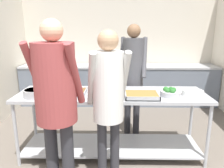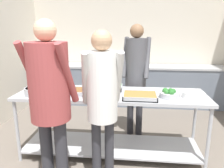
{
  "view_description": "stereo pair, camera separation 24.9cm",
  "coord_description": "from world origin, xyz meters",
  "px_view_note": "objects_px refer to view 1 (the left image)",
  "views": [
    {
      "loc": [
        -0.06,
        -1.15,
        1.73
      ],
      "look_at": [
        -0.11,
        1.73,
        0.99
      ],
      "focal_mm": 35.0,
      "sensor_mm": 36.0,
      "label": 1
    },
    {
      "loc": [
        0.19,
        -1.14,
        1.73
      ],
      "look_at": [
        -0.11,
        1.73,
        0.99
      ],
      "focal_mm": 35.0,
      "sensor_mm": 36.0,
      "label": 2
    }
  ],
  "objects_px": {
    "cook_behind_counter": "(133,68)",
    "serving_tray_vegetables": "(142,95)",
    "serving_tray_roast": "(71,92)",
    "guest_serving_left": "(108,93)",
    "sauce_pan": "(35,93)",
    "plate_stack": "(193,93)",
    "broccoli_bowl": "(170,93)",
    "guest_serving_right": "(56,93)",
    "serving_tray_greens": "(106,88)",
    "water_bottle": "(116,61)"
  },
  "relations": [
    {
      "from": "serving_tray_vegetables",
      "to": "cook_behind_counter",
      "type": "height_order",
      "value": "cook_behind_counter"
    },
    {
      "from": "serving_tray_greens",
      "to": "cook_behind_counter",
      "type": "xyz_separation_m",
      "value": [
        0.41,
        0.43,
        0.21
      ]
    },
    {
      "from": "serving_tray_vegetables",
      "to": "cook_behind_counter",
      "type": "xyz_separation_m",
      "value": [
        -0.05,
        0.79,
        0.21
      ]
    },
    {
      "from": "water_bottle",
      "to": "sauce_pan",
      "type": "bearing_deg",
      "value": -113.79
    },
    {
      "from": "water_bottle",
      "to": "plate_stack",
      "type": "bearing_deg",
      "value": -66.04
    },
    {
      "from": "plate_stack",
      "to": "cook_behind_counter",
      "type": "height_order",
      "value": "cook_behind_counter"
    },
    {
      "from": "sauce_pan",
      "to": "guest_serving_right",
      "type": "distance_m",
      "value": 0.77
    },
    {
      "from": "broccoli_bowl",
      "to": "guest_serving_right",
      "type": "xyz_separation_m",
      "value": [
        -1.27,
        -0.66,
        0.18
      ]
    },
    {
      "from": "sauce_pan",
      "to": "cook_behind_counter",
      "type": "relative_size",
      "value": 0.23
    },
    {
      "from": "plate_stack",
      "to": "guest_serving_right",
      "type": "relative_size",
      "value": 0.15
    },
    {
      "from": "sauce_pan",
      "to": "serving_tray_greens",
      "type": "xyz_separation_m",
      "value": [
        0.88,
        0.36,
        -0.03
      ]
    },
    {
      "from": "serving_tray_vegetables",
      "to": "plate_stack",
      "type": "bearing_deg",
      "value": 6.87
    },
    {
      "from": "guest_serving_right",
      "to": "serving_tray_greens",
      "type": "bearing_deg",
      "value": 65.47
    },
    {
      "from": "serving_tray_vegetables",
      "to": "guest_serving_right",
      "type": "distance_m",
      "value": 1.11
    },
    {
      "from": "serving_tray_greens",
      "to": "guest_serving_right",
      "type": "xyz_separation_m",
      "value": [
        -0.44,
        -0.97,
        0.2
      ]
    },
    {
      "from": "plate_stack",
      "to": "broccoli_bowl",
      "type": "bearing_deg",
      "value": -174.58
    },
    {
      "from": "guest_serving_left",
      "to": "guest_serving_right",
      "type": "bearing_deg",
      "value": -162.9
    },
    {
      "from": "serving_tray_roast",
      "to": "guest_serving_right",
      "type": "distance_m",
      "value": 0.75
    },
    {
      "from": "serving_tray_vegetables",
      "to": "serving_tray_greens",
      "type": "bearing_deg",
      "value": 142.03
    },
    {
      "from": "serving_tray_greens",
      "to": "guest_serving_left",
      "type": "xyz_separation_m",
      "value": [
        0.06,
        -0.81,
        0.16
      ]
    },
    {
      "from": "sauce_pan",
      "to": "guest_serving_left",
      "type": "relative_size",
      "value": 0.24
    },
    {
      "from": "sauce_pan",
      "to": "plate_stack",
      "type": "xyz_separation_m",
      "value": [
        2.0,
        0.08,
        -0.02
      ]
    },
    {
      "from": "sauce_pan",
      "to": "water_bottle",
      "type": "relative_size",
      "value": 1.83
    },
    {
      "from": "serving_tray_roast",
      "to": "plate_stack",
      "type": "bearing_deg",
      "value": -1.39
    },
    {
      "from": "serving_tray_greens",
      "to": "water_bottle",
      "type": "xyz_separation_m",
      "value": [
        0.14,
        1.94,
        0.1
      ]
    },
    {
      "from": "water_bottle",
      "to": "serving_tray_greens",
      "type": "bearing_deg",
      "value": -94.01
    },
    {
      "from": "guest_serving_left",
      "to": "sauce_pan",
      "type": "bearing_deg",
      "value": 154.45
    },
    {
      "from": "plate_stack",
      "to": "cook_behind_counter",
      "type": "bearing_deg",
      "value": 135.22
    },
    {
      "from": "sauce_pan",
      "to": "serving_tray_greens",
      "type": "height_order",
      "value": "sauce_pan"
    },
    {
      "from": "guest_serving_left",
      "to": "cook_behind_counter",
      "type": "height_order",
      "value": "cook_behind_counter"
    },
    {
      "from": "guest_serving_left",
      "to": "serving_tray_greens",
      "type": "bearing_deg",
      "value": 94.25
    },
    {
      "from": "broccoli_bowl",
      "to": "water_bottle",
      "type": "xyz_separation_m",
      "value": [
        -0.69,
        2.25,
        0.08
      ]
    },
    {
      "from": "serving_tray_roast",
      "to": "guest_serving_left",
      "type": "height_order",
      "value": "guest_serving_left"
    },
    {
      "from": "serving_tray_greens",
      "to": "plate_stack",
      "type": "distance_m",
      "value": 1.16
    },
    {
      "from": "guest_serving_right",
      "to": "cook_behind_counter",
      "type": "xyz_separation_m",
      "value": [
        0.85,
        1.4,
        0.0
      ]
    },
    {
      "from": "serving_tray_roast",
      "to": "water_bottle",
      "type": "xyz_separation_m",
      "value": [
        0.58,
        2.18,
        0.1
      ]
    },
    {
      "from": "serving_tray_roast",
      "to": "cook_behind_counter",
      "type": "height_order",
      "value": "cook_behind_counter"
    },
    {
      "from": "serving_tray_vegetables",
      "to": "plate_stack",
      "type": "height_order",
      "value": "plate_stack"
    },
    {
      "from": "sauce_pan",
      "to": "guest_serving_left",
      "type": "bearing_deg",
      "value": -25.55
    },
    {
      "from": "cook_behind_counter",
      "to": "serving_tray_vegetables",
      "type": "bearing_deg",
      "value": -86.06
    },
    {
      "from": "plate_stack",
      "to": "water_bottle",
      "type": "distance_m",
      "value": 2.43
    },
    {
      "from": "plate_stack",
      "to": "water_bottle",
      "type": "xyz_separation_m",
      "value": [
        -0.99,
        2.22,
        0.09
      ]
    },
    {
      "from": "broccoli_bowl",
      "to": "water_bottle",
      "type": "height_order",
      "value": "water_bottle"
    },
    {
      "from": "sauce_pan",
      "to": "guest_serving_right",
      "type": "height_order",
      "value": "guest_serving_right"
    },
    {
      "from": "broccoli_bowl",
      "to": "guest_serving_right",
      "type": "bearing_deg",
      "value": -152.55
    },
    {
      "from": "guest_serving_left",
      "to": "water_bottle",
      "type": "xyz_separation_m",
      "value": [
        0.08,
        2.75,
        -0.06
      ]
    },
    {
      "from": "serving_tray_roast",
      "to": "serving_tray_greens",
      "type": "xyz_separation_m",
      "value": [
        0.44,
        0.24,
        0.0
      ]
    },
    {
      "from": "serving_tray_greens",
      "to": "guest_serving_right",
      "type": "relative_size",
      "value": 0.24
    },
    {
      "from": "broccoli_bowl",
      "to": "cook_behind_counter",
      "type": "distance_m",
      "value": 0.87
    },
    {
      "from": "plate_stack",
      "to": "guest_serving_left",
      "type": "bearing_deg",
      "value": -153.42
    }
  ]
}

